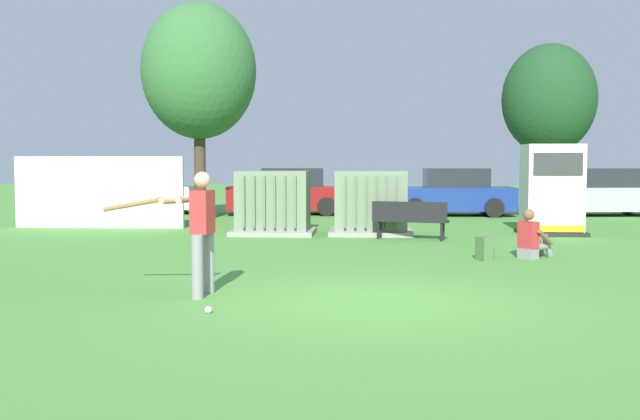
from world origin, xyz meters
name	(u,v)px	position (x,y,z in m)	size (l,w,h in m)	color
ground_plane	(372,302)	(0.00, 0.00, 0.00)	(96.00, 96.00, 0.00)	#51933D
fence_panel	(99,192)	(-7.65, 10.50, 1.00)	(4.80, 0.12, 2.00)	silver
transformer_west	(273,203)	(-2.54, 9.06, 0.79)	(2.10, 1.70, 1.62)	#9E9B93
transformer_mid_west	(371,204)	(-0.04, 9.19, 0.79)	(2.10, 1.70, 1.62)	#9E9B93
generator_enclosure	(552,190)	(4.55, 9.49, 1.14)	(1.60, 1.40, 2.30)	#262626
park_bench	(410,217)	(0.89, 7.93, 0.54)	(1.84, 0.83, 0.92)	black
batter	(199,226)	(-2.42, 0.34, 0.98)	(1.62, 0.72, 1.74)	gray
sports_ball	(208,310)	(-2.03, -0.86, 0.04)	(0.09, 0.09, 0.09)	white
seated_spectator	(532,239)	(3.08, 4.75, 0.38)	(0.76, 0.71, 0.96)	gray
backpack	(485,249)	(2.12, 4.37, 0.21)	(0.35, 0.37, 0.44)	#4C723F
tree_left	(199,72)	(-5.37, 13.04, 4.62)	(3.53, 3.53, 6.74)	#4C3828
tree_center_left	(549,100)	(5.42, 13.78, 3.76)	(2.87, 2.87, 5.48)	#4C3828
parked_car_leftmost	(140,192)	(-8.33, 16.36, 0.75)	(4.28, 2.09, 1.62)	silver
parked_car_left_of_center	(288,193)	(-2.94, 16.04, 0.75)	(4.40, 2.36, 1.62)	maroon
parked_car_right_of_center	(452,194)	(2.72, 15.91, 0.75)	(4.26, 2.04, 1.62)	navy
parked_car_rightmost	(603,194)	(7.85, 16.24, 0.75)	(4.38, 2.31, 1.62)	#B2B2B7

